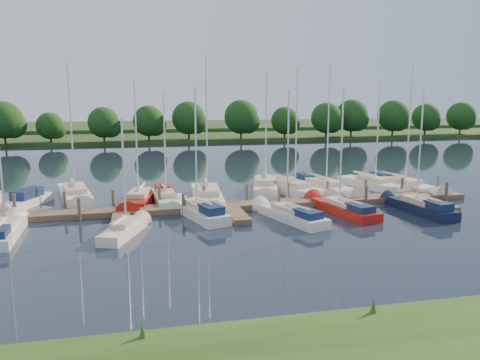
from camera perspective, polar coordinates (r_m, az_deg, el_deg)
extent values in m
plane|color=#171E2F|center=(28.52, 1.78, -7.17)|extent=(260.00, 260.00, 0.00)
cube|color=brown|center=(36.00, -1.37, -3.19)|extent=(40.00, 2.00, 0.40)
cube|color=brown|center=(32.47, -14.35, -4.98)|extent=(1.20, 4.00, 0.40)
cube|color=brown|center=(33.15, -0.36, -4.35)|extent=(1.20, 4.00, 0.40)
cube|color=brown|center=(35.65, 12.34, -3.55)|extent=(1.20, 4.00, 0.40)
cube|color=brown|center=(39.64, 22.91, -2.76)|extent=(1.20, 4.00, 0.40)
cylinder|color=#473D33|center=(37.57, -25.78, -3.02)|extent=(0.24, 0.24, 2.00)
cylinder|color=#473D33|center=(36.92, -20.55, -2.87)|extent=(0.24, 0.24, 2.00)
cylinder|color=#473D33|center=(36.58, -15.18, -2.69)|extent=(0.24, 0.24, 2.00)
cylinder|color=#473D33|center=(36.57, -9.77, -2.48)|extent=(0.24, 0.24, 2.00)
cylinder|color=#473D33|center=(36.88, -4.40, -2.26)|extent=(0.24, 0.24, 2.00)
cylinder|color=#473D33|center=(37.51, 0.83, -2.02)|extent=(0.24, 0.24, 2.00)
cylinder|color=#473D33|center=(38.44, 5.85, -1.78)|extent=(0.24, 0.24, 2.00)
cylinder|color=#473D33|center=(39.65, 10.60, -1.53)|extent=(0.24, 0.24, 2.00)
cylinder|color=#473D33|center=(41.12, 15.03, -1.30)|extent=(0.24, 0.24, 2.00)
cylinder|color=#473D33|center=(42.81, 19.14, -1.07)|extent=(0.24, 0.24, 2.00)
cylinder|color=#473D33|center=(44.71, 22.91, -0.86)|extent=(0.24, 0.24, 2.00)
cylinder|color=#473D33|center=(34.24, -18.99, -3.75)|extent=(0.24, 0.24, 2.00)
cylinder|color=#473D33|center=(34.15, -6.89, -3.30)|extent=(0.24, 0.24, 2.00)
cylinder|color=#473D33|center=(35.55, 4.75, -2.73)|extent=(0.24, 0.24, 2.00)
cylinder|color=#473D33|center=(38.27, 15.10, -2.13)|extent=(0.24, 0.24, 2.00)
cylinder|color=#473D33|center=(42.07, 23.84, -1.56)|extent=(0.24, 0.24, 2.00)
cube|color=#264119|center=(101.93, -8.74, 5.35)|extent=(180.00, 30.00, 0.60)
cube|color=#2D4C21|center=(126.80, -9.52, 6.41)|extent=(220.00, 40.00, 1.40)
cylinder|color=#38281C|center=(92.52, -25.67, 4.70)|extent=(0.36, 0.36, 2.83)
sphere|color=#0E350E|center=(92.32, -25.84, 6.83)|extent=(6.59, 6.59, 6.59)
sphere|color=#0E350E|center=(92.25, -24.91, 6.31)|extent=(4.71, 4.71, 4.71)
cylinder|color=#38281C|center=(88.33, -20.91, 4.61)|extent=(0.36, 0.36, 2.18)
sphere|color=#0E350E|center=(88.15, -21.01, 6.33)|extent=(5.08, 5.08, 5.08)
sphere|color=#0E350E|center=(88.23, -20.26, 5.91)|extent=(3.63, 3.63, 3.63)
cylinder|color=#38281C|center=(90.09, -16.44, 5.06)|extent=(0.36, 0.36, 2.52)
sphere|color=#0E350E|center=(89.90, -16.54, 7.02)|extent=(5.87, 5.87, 5.87)
sphere|color=#0E350E|center=(90.07, -15.70, 6.53)|extent=(4.19, 4.19, 4.19)
cylinder|color=#38281C|center=(89.95, -11.60, 5.12)|extent=(0.36, 0.36, 2.07)
sphere|color=#0E350E|center=(89.78, -11.66, 6.73)|extent=(4.83, 4.83, 4.83)
sphere|color=#0E350E|center=(90.04, -10.98, 6.32)|extent=(3.45, 3.45, 3.45)
cylinder|color=#38281C|center=(87.56, -5.51, 5.27)|extent=(0.36, 0.36, 2.44)
sphere|color=#0E350E|center=(87.36, -5.54, 7.21)|extent=(5.69, 5.69, 5.69)
sphere|color=#0E350E|center=(87.76, -4.75, 6.71)|extent=(4.06, 4.06, 4.06)
cylinder|color=#38281C|center=(90.16, -0.92, 5.41)|extent=(0.36, 0.36, 2.31)
sphere|color=#0E350E|center=(89.98, -0.92, 7.20)|extent=(5.39, 5.39, 5.39)
sphere|color=#0E350E|center=(90.45, -0.22, 6.73)|extent=(3.85, 3.85, 3.85)
cylinder|color=#38281C|center=(92.71, 4.50, 5.41)|extent=(0.36, 0.36, 2.02)
sphere|color=#0E350E|center=(92.55, 4.52, 6.94)|extent=(4.70, 4.70, 4.70)
sphere|color=#0E350E|center=(93.07, 5.07, 6.53)|extent=(3.36, 3.36, 3.36)
cylinder|color=#38281C|center=(96.64, 9.28, 5.69)|extent=(0.36, 0.36, 2.64)
sphere|color=#0E350E|center=(96.45, 9.33, 7.59)|extent=(6.15, 6.15, 6.15)
sphere|color=#0E350E|center=(97.17, 10.00, 7.07)|extent=(4.39, 4.39, 4.39)
cylinder|color=#38281C|center=(100.01, 13.19, 5.76)|extent=(0.36, 0.36, 2.84)
sphere|color=#0E350E|center=(99.83, 13.27, 7.74)|extent=(6.63, 6.63, 6.63)
sphere|color=#0E350E|center=(100.67, 13.93, 7.19)|extent=(4.73, 4.73, 4.73)
cylinder|color=#38281C|center=(102.11, 17.92, 5.61)|extent=(0.36, 0.36, 2.82)
sphere|color=#0E350E|center=(101.93, 18.03, 7.55)|extent=(6.59, 6.59, 6.59)
sphere|color=#0E350E|center=(102.86, 18.62, 7.01)|extent=(4.71, 4.71, 4.71)
cylinder|color=#38281C|center=(107.22, 21.11, 5.41)|extent=(0.36, 0.36, 2.04)
sphere|color=#0E350E|center=(107.07, 21.19, 6.74)|extent=(4.77, 4.77, 4.77)
sphere|color=#0E350E|center=(107.84, 21.56, 6.37)|extent=(3.41, 3.41, 3.41)
cylinder|color=#38281C|center=(113.29, 24.76, 5.42)|extent=(0.36, 0.36, 2.24)
sphere|color=#0E350E|center=(113.15, 24.86, 6.80)|extent=(5.22, 5.22, 5.22)
sphere|color=#0E350E|center=(114.02, 25.23, 6.41)|extent=(3.73, 3.73, 3.73)
cube|color=white|center=(40.73, -24.43, -2.61)|extent=(3.31, 5.08, 0.94)
cone|color=white|center=(38.81, -26.42, -3.36)|extent=(1.29, 1.65, 0.80)
cube|color=#142448|center=(40.59, -24.50, -1.59)|extent=(2.19, 2.95, 0.85)
cube|color=white|center=(42.15, -19.51, -1.88)|extent=(3.79, 8.16, 1.10)
cone|color=white|center=(38.32, -18.97, -3.00)|extent=(1.65, 2.92, 1.10)
cube|color=#C0AE93|center=(41.64, -19.52, -1.04)|extent=(2.35, 3.81, 0.50)
cylinder|color=silver|center=(40.62, -19.89, 6.03)|extent=(0.12, 0.12, 10.63)
cylinder|color=silver|center=(42.72, -19.70, -0.24)|extent=(0.84, 3.49, 0.10)
cylinder|color=white|center=(42.72, -19.70, -0.24)|extent=(0.85, 3.12, 0.20)
cube|color=#A8170F|center=(38.99, -12.05, -2.46)|extent=(3.23, 7.03, 1.05)
cone|color=#A8170F|center=(35.75, -13.09, -3.63)|extent=(1.41, 2.52, 0.95)
cube|color=#C0AE93|center=(38.53, -12.18, -1.60)|extent=(2.01, 3.28, 0.48)
cylinder|color=silver|center=(37.57, -12.53, 4.94)|extent=(0.12, 0.12, 9.16)
cylinder|color=silver|center=(39.44, -11.92, -0.76)|extent=(0.71, 3.01, 0.10)
cylinder|color=white|center=(39.44, -11.92, -0.76)|extent=(0.74, 2.70, 0.20)
cube|color=white|center=(38.43, -9.07, -2.54)|extent=(2.05, 6.06, 1.05)
cone|color=white|center=(35.55, -8.46, -3.55)|extent=(0.97, 2.14, 0.83)
cube|color=#C0AE93|center=(38.00, -9.04, -1.66)|extent=(1.42, 2.76, 0.48)
cube|color=maroon|center=(39.90, -9.41, -0.97)|extent=(1.28, 1.86, 0.53)
cylinder|color=silver|center=(37.12, -9.15, 4.13)|extent=(0.12, 0.12, 8.05)
cylinder|color=silver|center=(38.80, -9.23, -0.84)|extent=(0.27, 2.68, 0.10)
cylinder|color=white|center=(38.80, -9.23, -0.84)|extent=(0.35, 2.39, 0.20)
cube|color=white|center=(38.83, -4.06, -2.31)|extent=(2.95, 8.32, 1.23)
cone|color=white|center=(34.87, -3.61, -3.73)|extent=(1.37, 2.94, 1.14)
cube|color=#C0AE93|center=(38.27, -4.03, -1.27)|extent=(2.01, 3.80, 0.56)
cylinder|color=silver|center=(37.19, -4.09, 6.71)|extent=(0.12, 0.12, 11.02)
cylinder|color=silver|center=(39.39, -4.16, -0.28)|extent=(0.40, 3.67, 0.10)
cylinder|color=white|center=(39.39, -4.16, -0.28)|extent=(0.47, 3.27, 0.20)
cube|color=white|center=(43.17, 3.13, -1.04)|extent=(3.94, 7.58, 1.24)
cone|color=white|center=(39.60, 3.12, -2.05)|extent=(1.67, 2.74, 1.02)
cube|color=#C0AE93|center=(42.66, 3.14, -0.07)|extent=(2.36, 3.58, 0.56)
cylinder|color=silver|center=(41.73, 3.20, 6.28)|extent=(0.12, 0.12, 9.85)
cylinder|color=silver|center=(43.67, 3.14, 0.76)|extent=(0.98, 3.19, 0.10)
cylinder|color=white|center=(43.67, 3.14, 0.76)|extent=(0.98, 2.86, 0.20)
cube|color=white|center=(42.20, 6.06, -1.34)|extent=(4.72, 7.75, 1.13)
cone|color=white|center=(39.47, 9.57, -2.22)|extent=(1.94, 2.83, 1.05)
cube|color=#C0AE93|center=(41.78, 6.41, -0.45)|extent=(2.71, 3.72, 0.52)
cylinder|color=silver|center=(40.89, 6.89, 6.25)|extent=(0.12, 0.12, 10.13)
cylinder|color=silver|center=(42.56, 5.44, 0.32)|extent=(1.34, 3.17, 0.10)
cylinder|color=white|center=(42.56, 5.44, 0.32)|extent=(1.29, 2.86, 0.20)
cube|color=white|center=(43.75, 9.84, -1.03)|extent=(3.98, 8.39, 1.09)
cone|color=white|center=(40.57, 13.11, -2.01)|extent=(1.72, 3.01, 1.13)
cube|color=#C0AE93|center=(43.29, 10.17, -0.22)|extent=(2.45, 3.92, 0.50)
cube|color=#142448|center=(45.45, 8.24, 0.45)|extent=(2.08, 2.72, 0.55)
cylinder|color=silver|center=(42.36, 10.71, 6.78)|extent=(0.12, 0.12, 10.92)
cylinder|color=silver|center=(44.21, 9.28, 0.54)|extent=(0.89, 3.58, 0.10)
cylinder|color=white|center=(44.21, 9.28, 0.54)|extent=(0.90, 3.20, 0.20)
cube|color=white|center=(46.00, 15.51, -0.71)|extent=(4.00, 7.00, 1.10)
cone|color=white|center=(43.82, 18.73, -1.40)|extent=(1.67, 2.54, 0.95)
cube|color=#C0AE93|center=(45.65, 15.86, 0.09)|extent=(2.33, 3.33, 0.50)
cylinder|color=silver|center=(44.90, 16.45, 5.58)|extent=(0.12, 0.12, 9.11)
cylinder|color=silver|center=(46.26, 14.96, 0.77)|extent=(1.09, 2.90, 0.10)
cylinder|color=white|center=(46.26, 14.96, 0.77)|extent=(1.07, 2.62, 0.20)
cube|color=white|center=(46.48, 18.84, -0.77)|extent=(3.79, 8.07, 1.06)
cone|color=white|center=(43.81, 22.33, -1.63)|extent=(1.65, 2.89, 1.09)
cube|color=#C0AE93|center=(46.09, 19.22, -0.04)|extent=(2.34, 3.77, 0.48)
cube|color=#142448|center=(47.92, 17.10, 0.56)|extent=(1.99, 2.61, 0.53)
cylinder|color=silver|center=(45.25, 19.93, 6.26)|extent=(0.12, 0.12, 10.51)
cylinder|color=silver|center=(46.86, 18.26, 0.65)|extent=(0.84, 3.44, 0.10)
cylinder|color=white|center=(46.86, 18.26, 0.65)|extent=(0.86, 3.09, 0.20)
cube|color=white|center=(32.07, -26.80, -6.04)|extent=(1.97, 6.12, 0.94)
cone|color=white|center=(34.94, -25.83, -4.70)|extent=(0.94, 2.15, 0.85)
cube|color=#C0AE93|center=(32.22, -26.78, -4.90)|extent=(1.39, 2.78, 0.43)
cylinder|color=silver|center=(31.80, -27.23, 2.15)|extent=(0.12, 0.12, 8.17)
cylinder|color=silver|center=(31.27, -27.15, -4.71)|extent=(0.22, 2.72, 0.10)
cylinder|color=white|center=(31.27, -27.15, -4.71)|extent=(0.31, 2.43, 0.20)
cube|color=white|center=(29.92, -14.04, -6.35)|extent=(3.03, 5.03, 0.97)
cone|color=white|center=(32.09, -12.38, -5.17)|extent=(1.25, 1.84, 0.68)
cube|color=#C0AE93|center=(29.97, -13.91, -5.13)|extent=(1.74, 2.41, 0.44)
cylinder|color=silver|center=(29.54, -13.99, 0.91)|extent=(0.12, 0.12, 6.57)
cylinder|color=silver|center=(29.23, -14.49, -4.82)|extent=(0.88, 2.08, 0.10)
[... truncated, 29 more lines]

